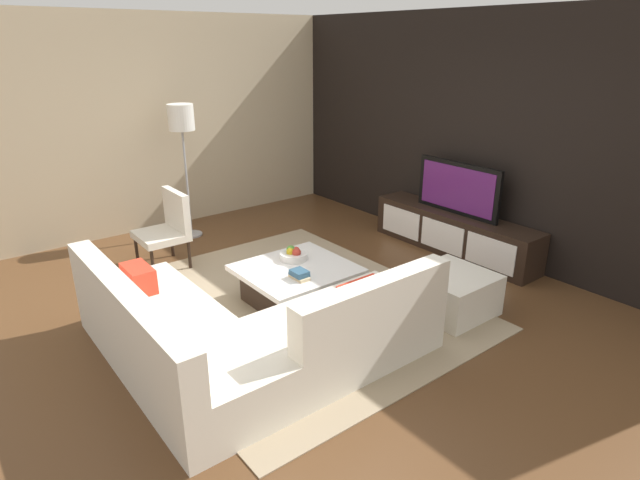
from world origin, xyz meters
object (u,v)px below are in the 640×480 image
object	(u,v)px
floor_lamp	(182,126)
fruit_bowl	(294,254)
media_console	(454,233)
television	(458,188)
accent_chair_near	(168,225)
book_stack	(299,274)
coffee_table	(296,284)
ottoman	(451,293)
sectional_couch	(241,334)

from	to	relation	value
floor_lamp	fruit_bowl	bearing A→B (deg)	2.12
media_console	television	size ratio (longest dim) A/B	1.92
accent_chair_near	book_stack	size ratio (longest dim) A/B	4.18
floor_lamp	television	bearing A→B (deg)	41.98
coffee_table	ottoman	world-z (taller)	ottoman
television	fruit_bowl	xyz separation A→B (m)	(-0.28, -2.20, -0.38)
coffee_table	television	bearing A→B (deg)	87.51
sectional_couch	coffee_table	bearing A→B (deg)	121.57
sectional_couch	accent_chair_near	size ratio (longest dim) A/B	2.67
television	media_console	bearing A→B (deg)	-90.00
ottoman	fruit_bowl	xyz separation A→B (m)	(-1.25, -0.95, 0.23)
coffee_table	accent_chair_near	distance (m)	1.79
media_console	coffee_table	bearing A→B (deg)	-92.49
coffee_table	fruit_bowl	bearing A→B (deg)	151.26
media_console	floor_lamp	xyz separation A→B (m)	(-2.53, -2.28, 1.20)
sectional_couch	book_stack	distance (m)	0.94
coffee_table	ottoman	bearing A→B (deg)	44.53
sectional_couch	media_console	bearing A→B (deg)	98.64
media_console	fruit_bowl	xyz separation A→B (m)	(-0.28, -2.20, 0.18)
coffee_table	floor_lamp	xyz separation A→B (m)	(-2.43, 0.02, 1.25)
sectional_couch	book_stack	xyz separation A→B (m)	(-0.37, 0.85, 0.14)
accent_chair_near	floor_lamp	distance (m)	1.38
coffee_table	sectional_couch	bearing A→B (deg)	-58.43
television	book_stack	world-z (taller)	television
media_console	accent_chair_near	bearing A→B (deg)	-121.35
sectional_couch	ottoman	world-z (taller)	sectional_couch
fruit_bowl	book_stack	size ratio (longest dim) A/B	1.35
ottoman	coffee_table	bearing A→B (deg)	-135.47
media_console	coffee_table	size ratio (longest dim) A/B	2.11
fruit_bowl	media_console	bearing A→B (deg)	82.71
fruit_bowl	book_stack	distance (m)	0.46
sectional_couch	book_stack	bearing A→B (deg)	113.81
media_console	ottoman	size ratio (longest dim) A/B	3.14
floor_lamp	ottoman	size ratio (longest dim) A/B	2.45
coffee_table	accent_chair_near	xyz separation A→B (m)	(-1.66, -0.60, 0.29)
accent_chair_near	media_console	bearing A→B (deg)	50.36
media_console	coffee_table	distance (m)	2.30
ottoman	fruit_bowl	size ratio (longest dim) A/B	2.50
media_console	ottoman	distance (m)	1.58
television	accent_chair_near	bearing A→B (deg)	-121.35
accent_chair_near	book_stack	xyz separation A→B (m)	(1.88, 0.47, -0.07)
television	book_stack	size ratio (longest dim) A/B	5.51
coffee_table	fruit_bowl	xyz separation A→B (m)	(-0.18, 0.10, 0.23)
accent_chair_near	floor_lamp	bearing A→B (deg)	133.34
television	accent_chair_near	world-z (taller)	television
television	floor_lamp	size ratio (longest dim) A/B	0.67
coffee_table	book_stack	world-z (taller)	book_stack
sectional_couch	ottoman	xyz separation A→B (m)	(0.47, 2.02, -0.08)
ottoman	floor_lamp	bearing A→B (deg)	-163.55
ottoman	book_stack	size ratio (longest dim) A/B	3.36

